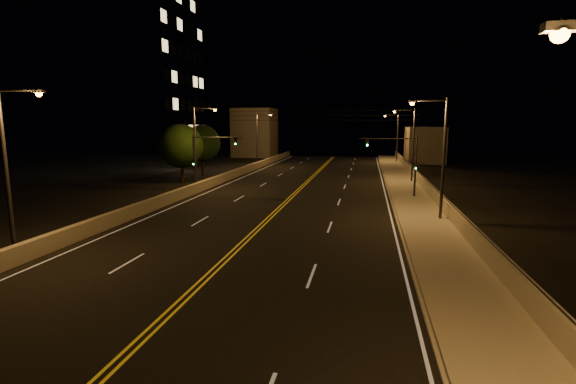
% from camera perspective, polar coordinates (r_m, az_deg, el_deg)
% --- Properties ---
extents(road, '(18.00, 120.00, 0.02)m').
position_cam_1_polar(road, '(28.70, -3.19, -4.16)').
color(road, black).
rests_on(road, ground).
extents(sidewalk, '(3.60, 120.00, 0.30)m').
position_cam_1_polar(sidewalk, '(28.15, 18.75, -4.62)').
color(sidewalk, '#A09A86').
rests_on(sidewalk, ground).
extents(curb, '(0.14, 120.00, 0.15)m').
position_cam_1_polar(curb, '(27.96, 14.93, -4.69)').
color(curb, '#A09A86').
rests_on(curb, ground).
extents(parapet_wall, '(0.30, 120.00, 1.00)m').
position_cam_1_polar(parapet_wall, '(28.29, 22.13, -3.39)').
color(parapet_wall, '#A29B87').
rests_on(parapet_wall, sidewalk).
extents(jersey_barrier, '(0.45, 120.00, 0.95)m').
position_cam_1_polar(jersey_barrier, '(32.26, -20.05, -2.37)').
color(jersey_barrier, '#A29B87').
rests_on(jersey_barrier, ground).
extents(distant_building_right, '(6.00, 10.00, 6.16)m').
position_cam_1_polar(distant_building_right, '(76.88, 18.12, 6.15)').
color(distant_building_right, gray).
rests_on(distant_building_right, ground).
extents(distant_building_left, '(8.00, 8.00, 9.76)m').
position_cam_1_polar(distant_building_left, '(86.56, -4.54, 8.08)').
color(distant_building_left, gray).
rests_on(distant_building_left, ground).
extents(parapet_rail, '(0.06, 120.00, 0.06)m').
position_cam_1_polar(parapet_rail, '(28.19, 22.20, -2.34)').
color(parapet_rail, black).
rests_on(parapet_rail, parapet_wall).
extents(lane_markings, '(17.32, 116.00, 0.00)m').
position_cam_1_polar(lane_markings, '(28.63, -3.22, -4.16)').
color(lane_markings, silver).
rests_on(lane_markings, road).
extents(streetlight_1, '(2.55, 0.28, 8.35)m').
position_cam_1_polar(streetlight_1, '(29.68, 20.00, 5.25)').
color(streetlight_1, '#2D2D33').
rests_on(streetlight_1, ground).
extents(streetlight_2, '(2.55, 0.28, 8.35)m').
position_cam_1_polar(streetlight_2, '(48.78, 16.44, 6.79)').
color(streetlight_2, '#2D2D33').
rests_on(streetlight_2, ground).
extents(streetlight_3, '(2.55, 0.28, 8.35)m').
position_cam_1_polar(streetlight_3, '(74.58, 14.52, 7.61)').
color(streetlight_3, '#2D2D33').
rests_on(streetlight_3, ground).
extents(streetlight_4, '(2.55, 0.28, 8.35)m').
position_cam_1_polar(streetlight_4, '(23.84, -33.70, 3.39)').
color(streetlight_4, '#2D2D33').
rests_on(streetlight_4, ground).
extents(streetlight_5, '(2.55, 0.28, 8.35)m').
position_cam_1_polar(streetlight_5, '(42.84, -12.23, 6.67)').
color(streetlight_5, '#2D2D33').
rests_on(streetlight_5, ground).
extents(streetlight_6, '(2.55, 0.28, 8.35)m').
position_cam_1_polar(streetlight_6, '(65.52, -4.02, 7.69)').
color(streetlight_6, '#2D2D33').
rests_on(streetlight_6, ground).
extents(traffic_signal_right, '(5.11, 0.31, 5.60)m').
position_cam_1_polar(traffic_signal_right, '(38.39, 15.51, 4.34)').
color(traffic_signal_right, '#2D2D33').
rests_on(traffic_signal_right, ground).
extents(traffic_signal_left, '(5.11, 0.31, 5.60)m').
position_cam_1_polar(traffic_signal_left, '(41.28, -11.39, 4.82)').
color(traffic_signal_left, '#2D2D33').
rests_on(traffic_signal_left, ground).
extents(overhead_wires, '(22.00, 0.03, 0.83)m').
position_cam_1_polar(overhead_wires, '(37.21, 0.28, 10.40)').
color(overhead_wires, black).
extents(building_tower, '(24.00, 15.00, 31.22)m').
position_cam_1_polar(building_tower, '(71.29, -23.05, 15.31)').
color(building_tower, gray).
rests_on(building_tower, ground).
extents(tree_0, '(4.93, 4.93, 6.68)m').
position_cam_1_polar(tree_0, '(48.57, -14.39, 6.09)').
color(tree_0, black).
rests_on(tree_0, ground).
extents(tree_1, '(4.85, 4.85, 6.57)m').
position_cam_1_polar(tree_1, '(56.47, -11.69, 6.52)').
color(tree_1, black).
rests_on(tree_1, ground).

